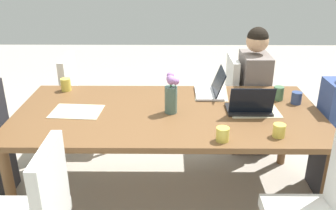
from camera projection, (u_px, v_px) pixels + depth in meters
The scene contains 16 objects.
ground_plane at pixel (168, 193), 2.96m from camera, with size 10.00×10.00×0.00m, color #B2A899.
dining_table at pixel (168, 119), 2.70m from camera, with size 2.23×1.09×0.72m.
chair_far_left_far at pixel (243, 98), 3.52m from camera, with size 0.44×0.44×0.90m.
person_far_left_far at pixel (252, 98), 3.45m from camera, with size 0.36×0.40×1.19m.
chair_far_right_near at pixel (82, 97), 3.54m from camera, with size 0.44×0.44×0.90m.
flower_vase at pixel (171, 93), 2.60m from camera, with size 0.10×0.09×0.30m.
placemat_head_right_left_near at pixel (254, 111), 2.68m from camera, with size 0.36×0.26×0.00m, color beige.
placemat_head_left_left_mid at pixel (77, 111), 2.67m from camera, with size 0.36×0.26×0.00m, color beige.
placemat_far_left_far at pixel (211, 93), 3.02m from camera, with size 0.36×0.26×0.00m, color beige.
laptop_far_left_far at pixel (212, 89), 2.98m from camera, with size 0.22×0.32×0.20m.
laptop_head_right_left_near at pixel (249, 107), 2.64m from camera, with size 0.32×0.22×0.21m.
coffee_mug_near_left at pixel (223, 134), 2.25m from camera, with size 0.08×0.08×0.09m, color #DBC64C.
coffee_mug_near_right at pixel (66, 85), 3.06m from camera, with size 0.08×0.08×0.10m, color #DBC64C.
coffee_mug_centre_left at pixel (278, 93), 2.87m from camera, with size 0.08×0.08×0.11m, color #47704C.
coffee_mug_centre_right at pixel (296, 98), 2.80m from camera, with size 0.08×0.08×0.09m, color #33477A.
coffee_mug_far_left at pixel (279, 130), 2.30m from camera, with size 0.08×0.08×0.08m, color #DBC64C.
Camera 1 is at (0.02, -2.45, 1.81)m, focal length 39.04 mm.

